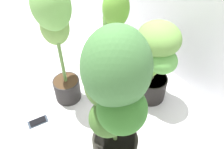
% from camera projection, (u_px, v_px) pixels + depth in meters
% --- Properties ---
extents(ground_plane, '(8.00, 8.00, 0.00)m').
position_uv_depth(ground_plane, '(97.00, 120.00, 1.68)').
color(ground_plane, silver).
rests_on(ground_plane, ground).
extents(potted_plant_front_right, '(0.43, 0.39, 0.97)m').
position_uv_depth(potted_plant_front_right, '(115.00, 100.00, 1.08)').
color(potted_plant_front_right, black).
rests_on(potted_plant_front_right, ground).
extents(potted_plant_back_left, '(0.27, 0.23, 0.80)m').
position_uv_depth(potted_plant_back_left, '(115.00, 35.00, 1.74)').
color(potted_plant_back_left, black).
rests_on(potted_plant_back_left, ground).
extents(potted_plant_front_left, '(0.32, 0.27, 0.96)m').
position_uv_depth(potted_plant_front_left, '(56.00, 34.00, 1.45)').
color(potted_plant_front_left, '#282525').
rests_on(potted_plant_front_left, ground).
extents(potted_plant_back_center, '(0.41, 0.39, 0.68)m').
position_uv_depth(potted_plant_back_center, '(155.00, 57.00, 1.58)').
color(potted_plant_back_center, black).
rests_on(potted_plant_back_center, ground).
extents(cell_phone, '(0.08, 0.15, 0.01)m').
position_uv_depth(cell_phone, '(38.00, 122.00, 1.66)').
color(cell_phone, '#2A3442').
rests_on(cell_phone, ground).
extents(nutrient_bottle, '(0.10, 0.10, 0.18)m').
position_uv_depth(nutrient_bottle, '(115.00, 98.00, 1.73)').
color(nutrient_bottle, white).
rests_on(nutrient_bottle, ground).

